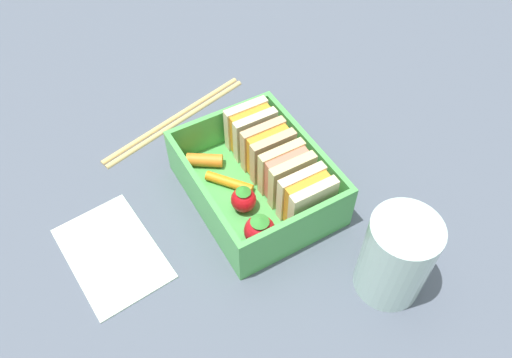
{
  "coord_description": "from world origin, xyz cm",
  "views": [
    {
      "loc": [
        29.38,
        -16.98,
        44.04
      ],
      "look_at": [
        0.0,
        0.0,
        2.7
      ],
      "focal_mm": 35.0,
      "sensor_mm": 36.0,
      "label": 1
    }
  ],
  "objects_px": {
    "sandwich_center_left": "(268,151)",
    "drinking_glass": "(396,257)",
    "sandwich_left": "(251,129)",
    "strawberry_left": "(244,199)",
    "chopstick_pair": "(176,119)",
    "folded_napkin": "(112,253)",
    "sandwich_center": "(286,174)",
    "sandwich_center_right": "(306,199)",
    "strawberry_far_left": "(260,230)",
    "carrot_stick_left": "(229,182)",
    "carrot_stick_far_left": "(205,160)"
  },
  "relations": [
    {
      "from": "carrot_stick_far_left",
      "to": "strawberry_far_left",
      "type": "distance_m",
      "value": 0.12
    },
    {
      "from": "strawberry_far_left",
      "to": "folded_napkin",
      "type": "distance_m",
      "value": 0.15
    },
    {
      "from": "carrot_stick_left",
      "to": "drinking_glass",
      "type": "height_order",
      "value": "drinking_glass"
    },
    {
      "from": "folded_napkin",
      "to": "strawberry_far_left",
      "type": "bearing_deg",
      "value": 63.62
    },
    {
      "from": "sandwich_center_right",
      "to": "drinking_glass",
      "type": "height_order",
      "value": "drinking_glass"
    },
    {
      "from": "drinking_glass",
      "to": "folded_napkin",
      "type": "xyz_separation_m",
      "value": [
        -0.16,
        -0.22,
        -0.05
      ]
    },
    {
      "from": "sandwich_center",
      "to": "strawberry_far_left",
      "type": "height_order",
      "value": "sandwich_center"
    },
    {
      "from": "sandwich_center",
      "to": "sandwich_center_right",
      "type": "bearing_deg",
      "value": 0.0
    },
    {
      "from": "strawberry_left",
      "to": "drinking_glass",
      "type": "relative_size",
      "value": 0.35
    },
    {
      "from": "carrot_stick_far_left",
      "to": "sandwich_center_right",
      "type": "bearing_deg",
      "value": 27.24
    },
    {
      "from": "sandwich_center_right",
      "to": "strawberry_left",
      "type": "xyz_separation_m",
      "value": [
        -0.04,
        -0.05,
        -0.01
      ]
    },
    {
      "from": "sandwich_center_left",
      "to": "chopstick_pair",
      "type": "bearing_deg",
      "value": -157.77
    },
    {
      "from": "sandwich_left",
      "to": "sandwich_center_left",
      "type": "bearing_deg",
      "value": 0.0
    },
    {
      "from": "sandwich_left",
      "to": "carrot_stick_far_left",
      "type": "height_order",
      "value": "sandwich_left"
    },
    {
      "from": "chopstick_pair",
      "to": "strawberry_left",
      "type": "bearing_deg",
      "value": 1.44
    },
    {
      "from": "carrot_stick_left",
      "to": "folded_napkin",
      "type": "xyz_separation_m",
      "value": [
        0.01,
        -0.14,
        -0.02
      ]
    },
    {
      "from": "sandwich_center_left",
      "to": "drinking_glass",
      "type": "xyz_separation_m",
      "value": [
        0.18,
        0.03,
        0.01
      ]
    },
    {
      "from": "sandwich_left",
      "to": "folded_napkin",
      "type": "relative_size",
      "value": 0.45
    },
    {
      "from": "sandwich_center_right",
      "to": "carrot_stick_left",
      "type": "relative_size",
      "value": 1.03
    },
    {
      "from": "carrot_stick_left",
      "to": "strawberry_left",
      "type": "distance_m",
      "value": 0.04
    },
    {
      "from": "carrot_stick_left",
      "to": "folded_napkin",
      "type": "relative_size",
      "value": 0.43
    },
    {
      "from": "sandwich_center_right",
      "to": "strawberry_left",
      "type": "distance_m",
      "value": 0.07
    },
    {
      "from": "sandwich_center_right",
      "to": "chopstick_pair",
      "type": "bearing_deg",
      "value": -165.36
    },
    {
      "from": "carrot_stick_left",
      "to": "carrot_stick_far_left",
      "type": "bearing_deg",
      "value": -166.83
    },
    {
      "from": "carrot_stick_left",
      "to": "chopstick_pair",
      "type": "bearing_deg",
      "value": -177.84
    },
    {
      "from": "sandwich_left",
      "to": "chopstick_pair",
      "type": "distance_m",
      "value": 0.12
    },
    {
      "from": "sandwich_left",
      "to": "folded_napkin",
      "type": "height_order",
      "value": "sandwich_left"
    },
    {
      "from": "sandwich_left",
      "to": "strawberry_left",
      "type": "height_order",
      "value": "sandwich_left"
    },
    {
      "from": "strawberry_left",
      "to": "folded_napkin",
      "type": "relative_size",
      "value": 0.26
    },
    {
      "from": "strawberry_far_left",
      "to": "folded_napkin",
      "type": "height_order",
      "value": "strawberry_far_left"
    },
    {
      "from": "sandwich_center_right",
      "to": "chopstick_pair",
      "type": "xyz_separation_m",
      "value": [
        -0.21,
        -0.05,
        -0.04
      ]
    },
    {
      "from": "sandwich_center_left",
      "to": "sandwich_center_right",
      "type": "bearing_deg",
      "value": 0.0
    },
    {
      "from": "sandwich_center",
      "to": "carrot_stick_far_left",
      "type": "height_order",
      "value": "sandwich_center"
    },
    {
      "from": "carrot_stick_left",
      "to": "strawberry_left",
      "type": "height_order",
      "value": "strawberry_left"
    },
    {
      "from": "sandwich_center",
      "to": "strawberry_far_left",
      "type": "xyz_separation_m",
      "value": [
        0.04,
        -0.06,
        -0.01
      ]
    },
    {
      "from": "drinking_glass",
      "to": "folded_napkin",
      "type": "height_order",
      "value": "drinking_glass"
    },
    {
      "from": "carrot_stick_far_left",
      "to": "carrot_stick_left",
      "type": "relative_size",
      "value": 0.74
    },
    {
      "from": "sandwich_left",
      "to": "strawberry_far_left",
      "type": "bearing_deg",
      "value": -25.78
    },
    {
      "from": "sandwich_left",
      "to": "sandwich_center_right",
      "type": "relative_size",
      "value": 1.0
    },
    {
      "from": "sandwich_center_left",
      "to": "drinking_glass",
      "type": "bearing_deg",
      "value": 9.54
    },
    {
      "from": "chopstick_pair",
      "to": "folded_napkin",
      "type": "xyz_separation_m",
      "value": [
        0.15,
        -0.14,
        -0.0
      ]
    },
    {
      "from": "strawberry_left",
      "to": "sandwich_center_left",
      "type": "bearing_deg",
      "value": 125.08
    },
    {
      "from": "drinking_glass",
      "to": "folded_napkin",
      "type": "relative_size",
      "value": 0.76
    },
    {
      "from": "strawberry_left",
      "to": "folded_napkin",
      "type": "distance_m",
      "value": 0.14
    },
    {
      "from": "sandwich_left",
      "to": "sandwich_center_left",
      "type": "height_order",
      "value": "same"
    },
    {
      "from": "sandwich_left",
      "to": "sandwich_center_left",
      "type": "xyz_separation_m",
      "value": [
        0.04,
        0.0,
        0.0
      ]
    },
    {
      "from": "sandwich_left",
      "to": "folded_napkin",
      "type": "xyz_separation_m",
      "value": [
        0.05,
        -0.19,
        -0.04
      ]
    },
    {
      "from": "sandwich_left",
      "to": "sandwich_center",
      "type": "xyz_separation_m",
      "value": [
        0.08,
        0.0,
        0.0
      ]
    },
    {
      "from": "sandwich_center",
      "to": "folded_napkin",
      "type": "height_order",
      "value": "sandwich_center"
    },
    {
      "from": "sandwich_center_right",
      "to": "chopstick_pair",
      "type": "distance_m",
      "value": 0.22
    }
  ]
}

